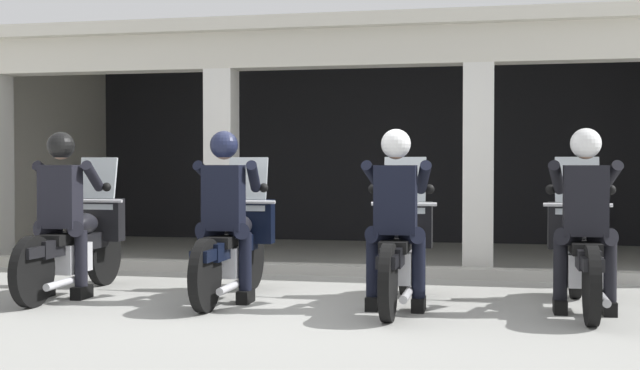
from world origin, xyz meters
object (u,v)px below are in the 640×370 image
Objects in this scene: motorcycle_far_left at (77,243)px; motorcycle_center_right at (400,250)px; police_officer_far_left at (62,200)px; motorcycle_far_right at (582,252)px; police_officer_far_right at (585,204)px; police_officer_center_right at (396,203)px; motorcycle_center_left at (234,245)px; police_officer_center_left at (225,201)px.

motorcycle_far_left and motorcycle_center_right have the same top height.
motorcycle_center_right is (3.19, 0.26, -0.44)m from police_officer_far_left.
motorcycle_far_right is 0.52m from police_officer_far_right.
police_officer_far_left is 3.19m from police_officer_center_right.
police_officer_far_left is 4.79m from police_officer_far_right.
motorcycle_center_left is (1.60, 0.08, 0.00)m from motorcycle_far_left.
motorcycle_far_right is (4.79, 0.42, -0.44)m from police_officer_far_left.
motorcycle_center_right is at bearing -169.24° from motorcycle_far_right.
motorcycle_center_left is 1.29× the size of police_officer_center_right.
motorcycle_center_right is (1.60, 0.18, -0.44)m from police_officer_center_left.
police_officer_far_left is 1.60m from police_officer_center_left.
motorcycle_center_left is at bearing 88.79° from police_officer_center_left.
motorcycle_far_left is 1.29× the size of police_officer_far_right.
police_officer_far_left is at bearing -174.25° from motorcycle_center_right.
police_officer_center_right is at bearing -4.55° from police_officer_center_left.
motorcycle_center_left is 1.00× the size of motorcycle_center_right.
police_officer_center_right is 0.78× the size of motorcycle_far_right.
motorcycle_far_right is (4.79, 0.13, 0.00)m from motorcycle_far_left.
police_officer_center_left reaches higher than motorcycle_far_left.
motorcycle_far_right is (3.19, 0.34, -0.44)m from police_officer_center_left.
motorcycle_far_right is (3.19, 0.05, 0.00)m from motorcycle_center_left.
motorcycle_far_left is at bearing -173.22° from motorcycle_far_right.
motorcycle_center_left is 1.29× the size of police_officer_center_left.
police_officer_far_left reaches higher than motorcycle_center_right.
police_officer_center_left is 1.00× the size of police_officer_far_right.
motorcycle_center_left is at bearing 5.80° from motorcycle_far_left.
motorcycle_center_right is at bearing 5.59° from police_officer_center_left.
police_officer_far_left and police_officer_far_right have the same top height.
motorcycle_center_right is at bearing 2.62° from motorcycle_far_left.
motorcycle_far_right is at bearing 8.00° from police_officer_far_left.
police_officer_center_left reaches higher than motorcycle_far_right.
motorcycle_far_left is 1.29× the size of police_officer_center_left.
motorcycle_center_right is 1.66m from police_officer_far_right.
motorcycle_far_left is 1.00× the size of motorcycle_center_left.
police_officer_center_left is (1.60, 0.08, 0.00)m from police_officer_far_left.
motorcycle_center_left is at bearing -173.81° from motorcycle_far_right.
motorcycle_far_right is 1.29× the size of police_officer_far_right.
police_officer_far_right reaches higher than motorcycle_center_left.
motorcycle_far_right is (1.60, 0.16, 0.00)m from motorcycle_center_right.
motorcycle_center_left is 1.70m from police_officer_center_right.
police_officer_far_left is at bearing -169.84° from motorcycle_far_right.
police_officer_center_right is (3.19, -0.31, 0.44)m from motorcycle_far_left.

